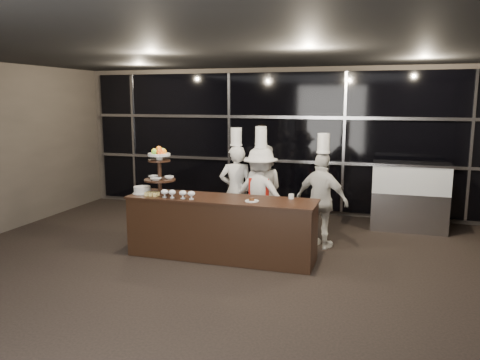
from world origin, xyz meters
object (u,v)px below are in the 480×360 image
(layer_cake, at_px, (142,190))
(chef_d, at_px, (322,199))
(chef_a, at_px, (236,189))
(chef_b, at_px, (261,190))
(buffet_counter, at_px, (221,227))
(display_case, at_px, (410,193))
(display_stand, at_px, (159,167))
(chef_c, at_px, (261,194))

(layer_cake, relative_size, chef_d, 0.16)
(chef_a, xyz_separation_m, chef_b, (0.42, 0.04, -0.00))
(buffet_counter, distance_m, chef_d, 1.68)
(display_case, bearing_deg, layer_cake, -148.45)
(buffet_counter, relative_size, display_case, 2.12)
(layer_cake, relative_size, chef_a, 0.16)
(display_stand, distance_m, display_case, 4.53)
(chef_b, distance_m, chef_c, 0.21)
(display_stand, height_order, display_case, display_stand)
(buffet_counter, relative_size, chef_c, 1.51)
(layer_cake, xyz_separation_m, chef_b, (1.57, 1.25, -0.15))
(display_stand, xyz_separation_m, chef_b, (1.29, 1.20, -0.52))
(chef_a, xyz_separation_m, chef_c, (0.48, -0.16, -0.02))
(display_stand, height_order, chef_b, chef_b)
(display_stand, distance_m, chef_a, 1.54)
(layer_cake, height_order, chef_a, chef_a)
(display_case, xyz_separation_m, chef_c, (-2.42, -1.43, 0.12))
(chef_a, height_order, chef_d, chef_a)
(chef_a, relative_size, chef_b, 0.99)
(layer_cake, distance_m, chef_d, 2.83)
(chef_b, xyz_separation_m, chef_d, (1.08, -0.28, -0.03))
(display_stand, bearing_deg, display_case, 32.89)
(display_case, distance_m, chef_c, 2.82)
(buffet_counter, xyz_separation_m, layer_cake, (-1.28, -0.05, 0.51))
(buffet_counter, height_order, display_stand, display_stand)
(display_stand, bearing_deg, chef_c, 36.74)
(chef_c, xyz_separation_m, chef_d, (1.03, -0.08, -0.01))
(layer_cake, xyz_separation_m, chef_c, (1.62, 1.05, -0.17))
(display_stand, relative_size, chef_b, 0.39)
(layer_cake, distance_m, chef_c, 1.94)
(display_case, relative_size, chef_d, 0.73)
(display_case, distance_m, chef_b, 2.77)
(chef_d, bearing_deg, chef_b, 165.44)
(display_case, xyz_separation_m, chef_d, (-1.39, -1.51, 0.11))
(layer_cake, bearing_deg, chef_c, 32.94)
(buffet_counter, height_order, chef_b, chef_b)
(layer_cake, bearing_deg, chef_b, 38.51)
(chef_c, height_order, chef_d, chef_c)
(display_case, bearing_deg, chef_d, -132.64)
(buffet_counter, relative_size, layer_cake, 9.47)
(buffet_counter, xyz_separation_m, chef_c, (0.34, 1.00, 0.34))
(buffet_counter, bearing_deg, display_stand, -179.99)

